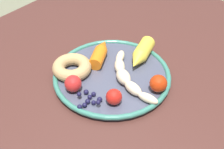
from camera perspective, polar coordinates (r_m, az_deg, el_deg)
The scene contains 10 objects.
dining_table at distance 0.83m, azimuth -0.71°, elevation -3.95°, with size 1.04×0.84×0.77m.
plate at distance 0.72m, azimuth 0.00°, elevation -0.17°, with size 0.28×0.28×0.02m.
banana at distance 0.70m, azimuth 2.85°, elevation -0.41°, with size 0.12×0.18×0.03m.
carrot_orange at distance 0.76m, azimuth -2.27°, elevation 4.16°, with size 0.11×0.08×0.03m.
carrot_yellow at distance 0.76m, azimuth 5.52°, elevation 3.90°, with size 0.12×0.07×0.04m.
donut at distance 0.73m, azimuth -7.60°, elevation 1.36°, with size 0.09×0.09×0.03m, color tan.
blueberry_pile at distance 0.65m, azimuth -4.33°, elevation -4.73°, with size 0.06×0.06×0.02m.
tomato_near at distance 0.67m, azimuth 8.57°, elevation -1.88°, with size 0.04×0.04×0.04m, color #BB2F0D.
tomato_mid at distance 0.64m, azimuth 0.36°, elevation -4.25°, with size 0.04×0.04×0.04m, color red.
tomato_far at distance 0.68m, azimuth -7.31°, elevation -1.76°, with size 0.04×0.04×0.04m, color red.
Camera 1 is at (-0.44, -0.38, 1.26)m, focal length 48.32 mm.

